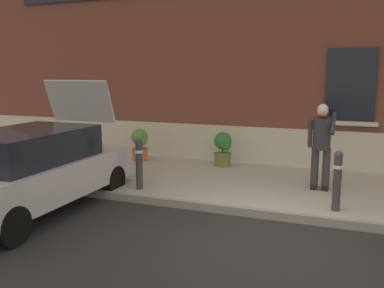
{
  "coord_description": "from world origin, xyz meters",
  "views": [
    {
      "loc": [
        1.16,
        -6.03,
        2.5
      ],
      "look_at": [
        -1.8,
        1.6,
        1.1
      ],
      "focal_mm": 39.56,
      "sensor_mm": 36.0,
      "label": 1
    }
  ],
  "objects_px": {
    "bollard_near_person": "(337,179)",
    "bollard_far_left": "(139,162)",
    "planter_olive": "(223,148)",
    "planter_terracotta": "(140,144)",
    "hatchback_car_silver": "(33,168)",
    "person_on_phone": "(321,141)"
  },
  "relations": [
    {
      "from": "planter_olive",
      "to": "planter_terracotta",
      "type": "bearing_deg",
      "value": -175.55
    },
    {
      "from": "bollard_far_left",
      "to": "hatchback_car_silver",
      "type": "bearing_deg",
      "value": -131.06
    },
    {
      "from": "hatchback_car_silver",
      "to": "planter_olive",
      "type": "height_order",
      "value": "hatchback_car_silver"
    },
    {
      "from": "bollard_near_person",
      "to": "person_on_phone",
      "type": "height_order",
      "value": "person_on_phone"
    },
    {
      "from": "bollard_near_person",
      "to": "bollard_far_left",
      "type": "distance_m",
      "value": 3.79
    },
    {
      "from": "planter_terracotta",
      "to": "planter_olive",
      "type": "distance_m",
      "value": 2.27
    },
    {
      "from": "bollard_near_person",
      "to": "planter_olive",
      "type": "distance_m",
      "value": 3.87
    },
    {
      "from": "planter_terracotta",
      "to": "planter_olive",
      "type": "bearing_deg",
      "value": 4.45
    },
    {
      "from": "bollard_near_person",
      "to": "bollard_far_left",
      "type": "bearing_deg",
      "value": 180.0
    },
    {
      "from": "bollard_near_person",
      "to": "bollard_far_left",
      "type": "relative_size",
      "value": 1.0
    },
    {
      "from": "hatchback_car_silver",
      "to": "planter_terracotta",
      "type": "xyz_separation_m",
      "value": [
        0.02,
        3.99,
        -0.19
      ]
    },
    {
      "from": "bollard_far_left",
      "to": "planter_terracotta",
      "type": "relative_size",
      "value": 1.22
    },
    {
      "from": "planter_terracotta",
      "to": "planter_olive",
      "type": "height_order",
      "value": "same"
    },
    {
      "from": "hatchback_car_silver",
      "to": "bollard_near_person",
      "type": "height_order",
      "value": "hatchback_car_silver"
    },
    {
      "from": "bollard_far_left",
      "to": "bollard_near_person",
      "type": "bearing_deg",
      "value": 0.0
    },
    {
      "from": "person_on_phone",
      "to": "planter_olive",
      "type": "xyz_separation_m",
      "value": [
        -2.46,
        1.45,
        -0.54
      ]
    },
    {
      "from": "bollard_far_left",
      "to": "planter_terracotta",
      "type": "xyz_separation_m",
      "value": [
        -1.3,
        2.47,
        -0.11
      ]
    },
    {
      "from": "person_on_phone",
      "to": "planter_olive",
      "type": "bearing_deg",
      "value": 157.78
    },
    {
      "from": "hatchback_car_silver",
      "to": "planter_terracotta",
      "type": "relative_size",
      "value": 4.74
    },
    {
      "from": "person_on_phone",
      "to": "hatchback_car_silver",
      "type": "bearing_deg",
      "value": -141.98
    },
    {
      "from": "planter_olive",
      "to": "bollard_near_person",
      "type": "bearing_deg",
      "value": -43.0
    },
    {
      "from": "person_on_phone",
      "to": "planter_olive",
      "type": "distance_m",
      "value": 2.91
    }
  ]
}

